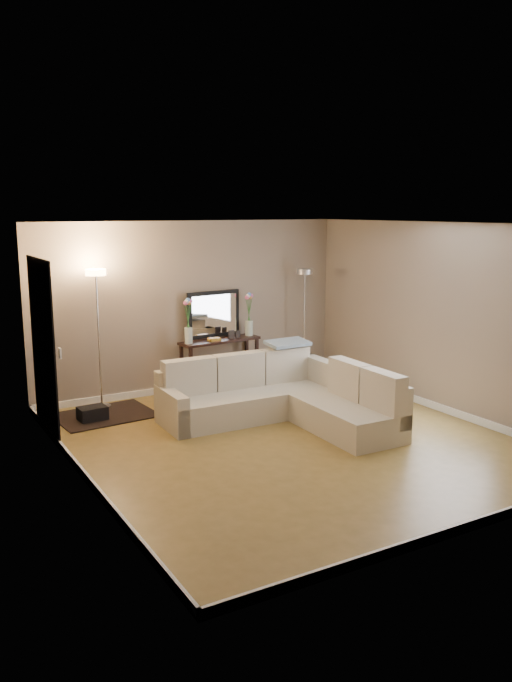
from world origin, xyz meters
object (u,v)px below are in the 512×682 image
console_table (216,362)px  floor_lamp_unlit (304,302)px  sectional_sofa (282,398)px  floor_lamp_lit (97,311)px

console_table → floor_lamp_unlit: bearing=-4.8°
sectional_sofa → floor_lamp_unlit: floor_lamp_unlit is taller
console_table → floor_lamp_lit: bearing=-179.5°
floor_lamp_lit → floor_lamp_unlit: 3.37m
sectional_sofa → console_table: bearing=93.1°
floor_lamp_lit → floor_lamp_unlit: floor_lamp_lit is taller
floor_lamp_lit → floor_lamp_unlit: size_ratio=1.08×
sectional_sofa → floor_lamp_unlit: 2.41m
console_table → floor_lamp_lit: 2.04m
console_table → floor_lamp_lit: (-1.81, -0.02, 0.94)m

